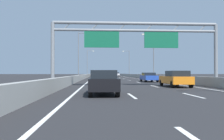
# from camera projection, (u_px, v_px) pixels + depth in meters

# --- Properties ---
(ground_plane) EXTENTS (260.00, 260.00, 0.00)m
(ground_plane) POSITION_uv_depth(u_px,v_px,m) (107.00, 76.00, 100.47)
(ground_plane) COLOR #262628
(lane_dash_left_1) EXTENTS (0.16, 3.00, 0.01)m
(lane_dash_left_1) POSITION_uv_depth(u_px,v_px,m) (132.00, 96.00, 13.03)
(lane_dash_left_1) COLOR white
(lane_dash_left_1) RESTS_ON ground_plane
(lane_dash_left_2) EXTENTS (0.16, 3.00, 0.01)m
(lane_dash_left_2) POSITION_uv_depth(u_px,v_px,m) (118.00, 86.00, 22.02)
(lane_dash_left_2) COLOR white
(lane_dash_left_2) RESTS_ON ground_plane
(lane_dash_left_3) EXTENTS (0.16, 3.00, 0.01)m
(lane_dash_left_3) POSITION_uv_depth(u_px,v_px,m) (112.00, 82.00, 31.00)
(lane_dash_left_3) COLOR white
(lane_dash_left_3) RESTS_ON ground_plane
(lane_dash_left_4) EXTENTS (0.16, 3.00, 0.01)m
(lane_dash_left_4) POSITION_uv_depth(u_px,v_px,m) (109.00, 80.00, 39.98)
(lane_dash_left_4) COLOR white
(lane_dash_left_4) RESTS_ON ground_plane
(lane_dash_left_5) EXTENTS (0.16, 3.00, 0.01)m
(lane_dash_left_5) POSITION_uv_depth(u_px,v_px,m) (107.00, 79.00, 48.96)
(lane_dash_left_5) COLOR white
(lane_dash_left_5) RESTS_ON ground_plane
(lane_dash_left_6) EXTENTS (0.16, 3.00, 0.01)m
(lane_dash_left_6) POSITION_uv_depth(u_px,v_px,m) (106.00, 78.00, 57.95)
(lane_dash_left_6) COLOR white
(lane_dash_left_6) RESTS_ON ground_plane
(lane_dash_left_7) EXTENTS (0.16, 3.00, 0.01)m
(lane_dash_left_7) POSITION_uv_depth(u_px,v_px,m) (105.00, 77.00, 66.93)
(lane_dash_left_7) COLOR white
(lane_dash_left_7) RESTS_ON ground_plane
(lane_dash_left_8) EXTENTS (0.16, 3.00, 0.01)m
(lane_dash_left_8) POSITION_uv_depth(u_px,v_px,m) (104.00, 77.00, 75.91)
(lane_dash_left_8) COLOR white
(lane_dash_left_8) RESTS_ON ground_plane
(lane_dash_left_9) EXTENTS (0.16, 3.00, 0.01)m
(lane_dash_left_9) POSITION_uv_depth(u_px,v_px,m) (103.00, 76.00, 84.89)
(lane_dash_left_9) COLOR white
(lane_dash_left_9) RESTS_ON ground_plane
(lane_dash_left_10) EXTENTS (0.16, 3.00, 0.01)m
(lane_dash_left_10) POSITION_uv_depth(u_px,v_px,m) (103.00, 76.00, 93.88)
(lane_dash_left_10) COLOR white
(lane_dash_left_10) RESTS_ON ground_plane
(lane_dash_left_11) EXTENTS (0.16, 3.00, 0.01)m
(lane_dash_left_11) POSITION_uv_depth(u_px,v_px,m) (102.00, 76.00, 102.86)
(lane_dash_left_11) COLOR white
(lane_dash_left_11) RESTS_ON ground_plane
(lane_dash_left_12) EXTENTS (0.16, 3.00, 0.01)m
(lane_dash_left_12) POSITION_uv_depth(u_px,v_px,m) (102.00, 75.00, 111.84)
(lane_dash_left_12) COLOR white
(lane_dash_left_12) RESTS_ON ground_plane
(lane_dash_left_13) EXTENTS (0.16, 3.00, 0.01)m
(lane_dash_left_13) POSITION_uv_depth(u_px,v_px,m) (102.00, 75.00, 120.82)
(lane_dash_left_13) COLOR white
(lane_dash_left_13) RESTS_ON ground_plane
(lane_dash_left_14) EXTENTS (0.16, 3.00, 0.01)m
(lane_dash_left_14) POSITION_uv_depth(u_px,v_px,m) (101.00, 75.00, 129.81)
(lane_dash_left_14) COLOR white
(lane_dash_left_14) RESTS_ON ground_plane
(lane_dash_left_15) EXTENTS (0.16, 3.00, 0.01)m
(lane_dash_left_15) POSITION_uv_depth(u_px,v_px,m) (101.00, 75.00, 138.79)
(lane_dash_left_15) COLOR white
(lane_dash_left_15) RESTS_ON ground_plane
(lane_dash_left_16) EXTENTS (0.16, 3.00, 0.01)m
(lane_dash_left_16) POSITION_uv_depth(u_px,v_px,m) (101.00, 75.00, 147.77)
(lane_dash_left_16) COLOR white
(lane_dash_left_16) RESTS_ON ground_plane
(lane_dash_left_17) EXTENTS (0.16, 3.00, 0.01)m
(lane_dash_left_17) POSITION_uv_depth(u_px,v_px,m) (101.00, 75.00, 156.75)
(lane_dash_left_17) COLOR white
(lane_dash_left_17) RESTS_ON ground_plane
(lane_dash_right_1) EXTENTS (0.16, 3.00, 0.01)m
(lane_dash_right_1) POSITION_uv_depth(u_px,v_px,m) (193.00, 95.00, 13.26)
(lane_dash_right_1) COLOR white
(lane_dash_right_1) RESTS_ON ground_plane
(lane_dash_right_2) EXTENTS (0.16, 3.00, 0.01)m
(lane_dash_right_2) POSITION_uv_depth(u_px,v_px,m) (155.00, 86.00, 22.24)
(lane_dash_right_2) COLOR white
(lane_dash_right_2) RESTS_ON ground_plane
(lane_dash_right_3) EXTENTS (0.16, 3.00, 0.01)m
(lane_dash_right_3) POSITION_uv_depth(u_px,v_px,m) (138.00, 82.00, 31.22)
(lane_dash_right_3) COLOR white
(lane_dash_right_3) RESTS_ON ground_plane
(lane_dash_right_4) EXTENTS (0.16, 3.00, 0.01)m
(lane_dash_right_4) POSITION_uv_depth(u_px,v_px,m) (129.00, 80.00, 40.20)
(lane_dash_right_4) COLOR white
(lane_dash_right_4) RESTS_ON ground_plane
(lane_dash_right_5) EXTENTS (0.16, 3.00, 0.01)m
(lane_dash_right_5) POSITION_uv_depth(u_px,v_px,m) (124.00, 79.00, 49.18)
(lane_dash_right_5) COLOR white
(lane_dash_right_5) RESTS_ON ground_plane
(lane_dash_right_6) EXTENTS (0.16, 3.00, 0.01)m
(lane_dash_right_6) POSITION_uv_depth(u_px,v_px,m) (120.00, 78.00, 58.17)
(lane_dash_right_6) COLOR white
(lane_dash_right_6) RESTS_ON ground_plane
(lane_dash_right_7) EXTENTS (0.16, 3.00, 0.01)m
(lane_dash_right_7) POSITION_uv_depth(u_px,v_px,m) (117.00, 77.00, 67.15)
(lane_dash_right_7) COLOR white
(lane_dash_right_7) RESTS_ON ground_plane
(lane_dash_right_8) EXTENTS (0.16, 3.00, 0.01)m
(lane_dash_right_8) POSITION_uv_depth(u_px,v_px,m) (115.00, 77.00, 76.13)
(lane_dash_right_8) COLOR white
(lane_dash_right_8) RESTS_ON ground_plane
(lane_dash_right_9) EXTENTS (0.16, 3.00, 0.01)m
(lane_dash_right_9) POSITION_uv_depth(u_px,v_px,m) (113.00, 76.00, 85.11)
(lane_dash_right_9) COLOR white
(lane_dash_right_9) RESTS_ON ground_plane
(lane_dash_right_10) EXTENTS (0.16, 3.00, 0.01)m
(lane_dash_right_10) POSITION_uv_depth(u_px,v_px,m) (111.00, 76.00, 94.10)
(lane_dash_right_10) COLOR white
(lane_dash_right_10) RESTS_ON ground_plane
(lane_dash_right_11) EXTENTS (0.16, 3.00, 0.01)m
(lane_dash_right_11) POSITION_uv_depth(u_px,v_px,m) (110.00, 76.00, 103.08)
(lane_dash_right_11) COLOR white
(lane_dash_right_11) RESTS_ON ground_plane
(lane_dash_right_12) EXTENTS (0.16, 3.00, 0.01)m
(lane_dash_right_12) POSITION_uv_depth(u_px,v_px,m) (109.00, 75.00, 112.06)
(lane_dash_right_12) COLOR white
(lane_dash_right_12) RESTS_ON ground_plane
(lane_dash_right_13) EXTENTS (0.16, 3.00, 0.01)m
(lane_dash_right_13) POSITION_uv_depth(u_px,v_px,m) (108.00, 75.00, 121.04)
(lane_dash_right_13) COLOR white
(lane_dash_right_13) RESTS_ON ground_plane
(lane_dash_right_14) EXTENTS (0.16, 3.00, 0.01)m
(lane_dash_right_14) POSITION_uv_depth(u_px,v_px,m) (108.00, 75.00, 130.03)
(lane_dash_right_14) COLOR white
(lane_dash_right_14) RESTS_ON ground_plane
(lane_dash_right_15) EXTENTS (0.16, 3.00, 0.01)m
(lane_dash_right_15) POSITION_uv_depth(u_px,v_px,m) (107.00, 75.00, 139.01)
(lane_dash_right_15) COLOR white
(lane_dash_right_15) RESTS_ON ground_plane
(lane_dash_right_16) EXTENTS (0.16, 3.00, 0.01)m
(lane_dash_right_16) POSITION_uv_depth(u_px,v_px,m) (107.00, 75.00, 147.99)
(lane_dash_right_16) COLOR white
(lane_dash_right_16) RESTS_ON ground_plane
(lane_dash_right_17) EXTENTS (0.16, 3.00, 0.01)m
(lane_dash_right_17) POSITION_uv_depth(u_px,v_px,m) (106.00, 75.00, 156.97)
(lane_dash_right_17) COLOR white
(lane_dash_right_17) RESTS_ON ground_plane
(edge_line_left) EXTENTS (0.16, 176.00, 0.01)m
(edge_line_left) POSITION_uv_depth(u_px,v_px,m) (94.00, 76.00, 88.18)
(edge_line_left) COLOR white
(edge_line_left) RESTS_ON ground_plane
(edge_line_right) EXTENTS (0.16, 176.00, 0.01)m
(edge_line_right) POSITION_uv_depth(u_px,v_px,m) (121.00, 76.00, 88.82)
(edge_line_right) COLOR white
(edge_line_right) RESTS_ON ground_plane
(barrier_left) EXTENTS (0.45, 220.00, 0.95)m
(barrier_left) POSITION_uv_depth(u_px,v_px,m) (92.00, 75.00, 110.04)
(barrier_left) COLOR #9E9E99
(barrier_left) RESTS_ON ground_plane
(barrier_right) EXTENTS (0.45, 220.00, 0.95)m
(barrier_right) POSITION_uv_depth(u_px,v_px,m) (120.00, 75.00, 110.88)
(barrier_right) COLOR #9E9E99
(barrier_right) RESTS_ON ground_plane
(sign_gantry) EXTENTS (16.56, 0.36, 6.36)m
(sign_gantry) POSITION_uv_depth(u_px,v_px,m) (135.00, 37.00, 22.32)
(sign_gantry) COLOR gray
(sign_gantry) RESTS_ON ground_plane
(streetlamp_left_mid) EXTENTS (2.58, 0.28, 9.50)m
(streetlamp_left_mid) POSITION_uv_depth(u_px,v_px,m) (80.00, 53.00, 45.75)
(streetlamp_left_mid) COLOR slate
(streetlamp_left_mid) RESTS_ON ground_plane
(streetlamp_right_mid) EXTENTS (2.58, 0.28, 9.50)m
(streetlamp_right_mid) POSITION_uv_depth(u_px,v_px,m) (153.00, 53.00, 46.66)
(streetlamp_right_mid) COLOR slate
(streetlamp_right_mid) RESTS_ON ground_plane
(streetlamp_left_far) EXTENTS (2.58, 0.28, 9.50)m
(streetlamp_left_far) POSITION_uv_depth(u_px,v_px,m) (88.00, 62.00, 82.61)
(streetlamp_left_far) COLOR slate
(streetlamp_left_far) RESTS_ON ground_plane
(streetlamp_right_far) EXTENTS (2.58, 0.28, 9.50)m
(streetlamp_right_far) POSITION_uv_depth(u_px,v_px,m) (129.00, 62.00, 83.52)
(streetlamp_right_far) COLOR slate
(streetlamp_right_far) RESTS_ON ground_plane
(yellow_car) EXTENTS (1.71, 4.31, 1.54)m
(yellow_car) POSITION_uv_depth(u_px,v_px,m) (98.00, 75.00, 67.01)
(yellow_car) COLOR yellow
(yellow_car) RESTS_ON ground_plane
(silver_car) EXTENTS (1.80, 4.69, 1.51)m
(silver_car) POSITION_uv_depth(u_px,v_px,m) (98.00, 74.00, 78.51)
(silver_car) COLOR #A8ADB2
(silver_car) RESTS_ON ground_plane
(white_car) EXTENTS (1.85, 4.68, 1.53)m
(white_car) POSITION_uv_depth(u_px,v_px,m) (117.00, 74.00, 89.20)
(white_car) COLOR silver
(white_car) RESTS_ON ground_plane
(red_car) EXTENTS (1.70, 4.33, 1.52)m
(red_car) POSITION_uv_depth(u_px,v_px,m) (105.00, 74.00, 111.65)
(red_car) COLOR red
(red_car) RESTS_ON ground_plane
(orange_car) EXTENTS (1.89, 4.58, 1.52)m
(orange_car) POSITION_uv_depth(u_px,v_px,m) (176.00, 79.00, 21.51)
(orange_car) COLOR orange
(orange_car) RESTS_ON ground_plane
(blue_car) EXTENTS (1.88, 4.45, 1.36)m
(blue_car) POSITION_uv_depth(u_px,v_px,m) (149.00, 77.00, 33.35)
(blue_car) COLOR #2347AD
(blue_car) RESTS_ON ground_plane
(black_car) EXTENTS (1.70, 4.45, 1.49)m
(black_car) POSITION_uv_depth(u_px,v_px,m) (103.00, 82.00, 13.92)
(black_car) COLOR black
(black_car) RESTS_ON ground_plane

